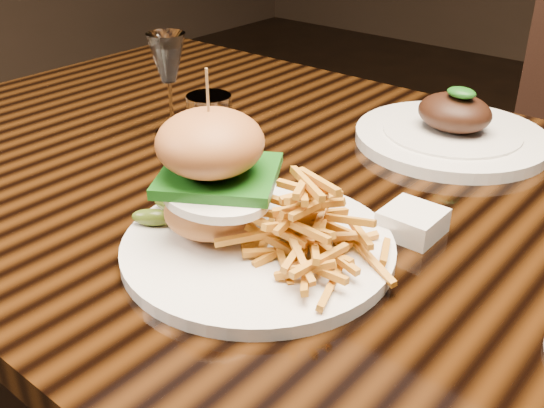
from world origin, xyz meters
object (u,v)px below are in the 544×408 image
Objects in this scene: wine_glass at (168,62)px; far_dish at (452,132)px; dining_table at (345,247)px; burger_plate at (256,208)px.

far_dish is at bearing 34.71° from wine_glass.
dining_table is at bearing -94.77° from far_dish.
dining_table is 0.39m from wine_glass.
wine_glass is (-0.34, 0.00, 0.19)m from dining_table.
wine_glass reaches higher than far_dish.
burger_plate is at bearing -93.70° from far_dish.
dining_table is 0.27m from far_dish.
burger_plate is (-0.01, -0.17, 0.13)m from dining_table.
burger_plate is 0.38m from wine_glass.
far_dish is (0.02, 0.25, 0.09)m from dining_table.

